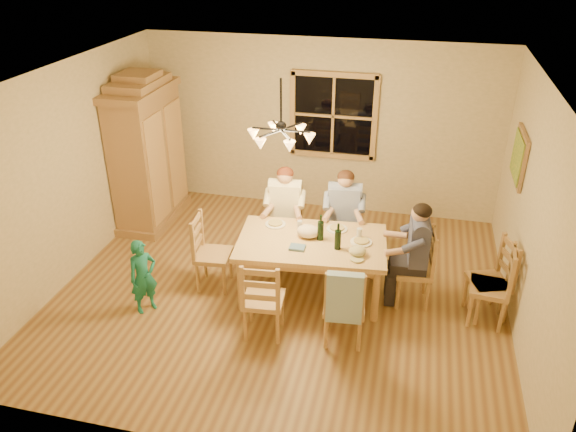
% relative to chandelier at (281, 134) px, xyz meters
% --- Properties ---
extents(floor, '(5.50, 5.50, 0.00)m').
position_rel_chandelier_xyz_m(floor, '(0.00, 0.00, -2.08)').
color(floor, brown).
rests_on(floor, ground).
extents(ceiling, '(5.50, 5.00, 0.02)m').
position_rel_chandelier_xyz_m(ceiling, '(0.00, 0.00, 0.62)').
color(ceiling, white).
rests_on(ceiling, wall_back).
extents(wall_back, '(5.50, 0.02, 2.70)m').
position_rel_chandelier_xyz_m(wall_back, '(0.00, 2.50, -0.73)').
color(wall_back, '#C1B489').
rests_on(wall_back, floor).
extents(wall_left, '(0.02, 5.00, 2.70)m').
position_rel_chandelier_xyz_m(wall_left, '(-2.75, 0.00, -0.73)').
color(wall_left, '#C1B489').
rests_on(wall_left, floor).
extents(wall_right, '(0.02, 5.00, 2.70)m').
position_rel_chandelier_xyz_m(wall_right, '(2.75, 0.00, -0.73)').
color(wall_right, '#C1B489').
rests_on(wall_right, floor).
extents(window, '(1.30, 0.06, 1.30)m').
position_rel_chandelier_xyz_m(window, '(0.20, 2.47, -0.53)').
color(window, black).
rests_on(window, wall_back).
extents(painting, '(0.06, 0.78, 0.64)m').
position_rel_chandelier_xyz_m(painting, '(2.71, 1.20, -0.48)').
color(painting, olive).
rests_on(painting, wall_right).
extents(chandelier, '(0.77, 0.68, 0.71)m').
position_rel_chandelier_xyz_m(chandelier, '(0.00, 0.00, 0.00)').
color(chandelier, black).
rests_on(chandelier, ceiling).
extents(armoire, '(0.66, 1.40, 2.30)m').
position_rel_chandelier_xyz_m(armoire, '(-2.42, 1.44, -1.02)').
color(armoire, olive).
rests_on(armoire, floor).
extents(dining_table, '(1.87, 1.25, 0.76)m').
position_rel_chandelier_xyz_m(dining_table, '(0.37, 0.02, -1.42)').
color(dining_table, tan).
rests_on(dining_table, floor).
extents(chair_far_left, '(0.48, 0.46, 0.99)m').
position_rel_chandelier_xyz_m(chair_far_left, '(-0.16, 0.82, -1.77)').
color(chair_far_left, tan).
rests_on(chair_far_left, floor).
extents(chair_far_right, '(0.48, 0.46, 0.99)m').
position_rel_chandelier_xyz_m(chair_far_right, '(0.63, 0.89, -1.77)').
color(chair_far_right, tan).
rests_on(chair_far_right, floor).
extents(chair_near_left, '(0.48, 0.46, 0.99)m').
position_rel_chandelier_xyz_m(chair_near_left, '(0.00, -0.85, -1.77)').
color(chair_near_left, tan).
rests_on(chair_near_left, floor).
extents(chair_near_right, '(0.48, 0.46, 0.99)m').
position_rel_chandelier_xyz_m(chair_near_right, '(0.89, -0.77, -1.77)').
color(chair_near_right, tan).
rests_on(chair_near_right, floor).
extents(chair_end_left, '(0.46, 0.48, 0.99)m').
position_rel_chandelier_xyz_m(chair_end_left, '(-0.86, -0.09, -1.77)').
color(chair_end_left, tan).
rests_on(chair_end_left, floor).
extents(chair_end_right, '(0.46, 0.48, 0.99)m').
position_rel_chandelier_xyz_m(chair_end_right, '(1.60, 0.14, -1.77)').
color(chair_end_right, tan).
rests_on(chair_end_right, floor).
extents(adult_woman, '(0.42, 0.45, 0.87)m').
position_rel_chandelier_xyz_m(adult_woman, '(-0.16, 0.82, -1.24)').
color(adult_woman, beige).
rests_on(adult_woman, floor).
extents(adult_plaid_man, '(0.42, 0.45, 0.87)m').
position_rel_chandelier_xyz_m(adult_plaid_man, '(0.63, 0.89, -1.24)').
color(adult_plaid_man, '#364A97').
rests_on(adult_plaid_man, floor).
extents(adult_slate_man, '(0.45, 0.42, 0.87)m').
position_rel_chandelier_xyz_m(adult_slate_man, '(1.60, 0.14, -1.24)').
color(adult_slate_man, '#43476B').
rests_on(adult_slate_man, floor).
extents(towel, '(0.39, 0.14, 0.58)m').
position_rel_chandelier_xyz_m(towel, '(0.91, -0.96, -1.38)').
color(towel, '#93B2C7').
rests_on(towel, chair_near_right).
extents(wine_bottle_a, '(0.08, 0.08, 0.33)m').
position_rel_chandelier_xyz_m(wine_bottle_a, '(0.46, 0.08, -1.15)').
color(wine_bottle_a, black).
rests_on(wine_bottle_a, dining_table).
extents(wine_bottle_b, '(0.08, 0.08, 0.33)m').
position_rel_chandelier_xyz_m(wine_bottle_b, '(0.69, -0.09, -1.15)').
color(wine_bottle_b, black).
rests_on(wine_bottle_b, dining_table).
extents(plate_woman, '(0.26, 0.26, 0.02)m').
position_rel_chandelier_xyz_m(plate_woman, '(-0.16, 0.31, -1.31)').
color(plate_woman, white).
rests_on(plate_woman, dining_table).
extents(plate_plaid, '(0.26, 0.26, 0.02)m').
position_rel_chandelier_xyz_m(plate_plaid, '(0.62, 0.36, -1.31)').
color(plate_plaid, white).
rests_on(plate_plaid, dining_table).
extents(plate_slate, '(0.26, 0.26, 0.02)m').
position_rel_chandelier_xyz_m(plate_slate, '(0.95, 0.11, -1.31)').
color(plate_slate, white).
rests_on(plate_slate, dining_table).
extents(wine_glass_a, '(0.06, 0.06, 0.14)m').
position_rel_chandelier_xyz_m(wine_glass_a, '(0.17, 0.23, -1.25)').
color(wine_glass_a, silver).
rests_on(wine_glass_a, dining_table).
extents(wine_glass_b, '(0.06, 0.06, 0.14)m').
position_rel_chandelier_xyz_m(wine_glass_b, '(0.91, 0.20, -1.25)').
color(wine_glass_b, silver).
rests_on(wine_glass_b, dining_table).
extents(cap, '(0.20, 0.20, 0.11)m').
position_rel_chandelier_xyz_m(cap, '(0.94, -0.18, -1.26)').
color(cap, tan).
rests_on(cap, dining_table).
extents(napkin, '(0.19, 0.16, 0.03)m').
position_rel_chandelier_xyz_m(napkin, '(0.24, -0.20, -1.30)').
color(napkin, slate).
rests_on(napkin, dining_table).
extents(cloth_bundle, '(0.28, 0.22, 0.15)m').
position_rel_chandelier_xyz_m(cloth_bundle, '(0.30, 0.10, -1.24)').
color(cloth_bundle, beige).
rests_on(cloth_bundle, dining_table).
extents(child, '(0.39, 0.41, 0.94)m').
position_rel_chandelier_xyz_m(child, '(-1.49, -0.76, -1.61)').
color(child, '#1A7867').
rests_on(child, floor).
extents(chair_spare_front, '(0.54, 0.55, 0.99)m').
position_rel_chandelier_xyz_m(chair_spare_front, '(2.45, 0.07, -1.77)').
color(chair_spare_front, tan).
rests_on(chair_spare_front, floor).
extents(chair_spare_back, '(0.46, 0.48, 0.99)m').
position_rel_chandelier_xyz_m(chair_spare_back, '(2.45, -0.04, -1.77)').
color(chair_spare_back, tan).
rests_on(chair_spare_back, floor).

